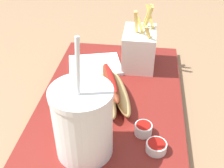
# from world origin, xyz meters

# --- Properties ---
(ground_plane) EXTENTS (2.40, 2.40, 0.02)m
(ground_plane) POSITION_xyz_m (0.00, 0.00, -0.01)
(ground_plane) COLOR #8C6B4C
(food_tray) EXTENTS (0.48, 0.31, 0.02)m
(food_tray) POSITION_xyz_m (0.00, 0.00, 0.01)
(food_tray) COLOR maroon
(food_tray) RESTS_ON ground_plane
(soda_cup) EXTENTS (0.10, 0.10, 0.22)m
(soda_cup) POSITION_xyz_m (0.16, -0.03, 0.09)
(soda_cup) COLOR white
(soda_cup) RESTS_ON food_tray
(fries_basket) EXTENTS (0.11, 0.08, 0.16)m
(fries_basket) POSITION_xyz_m (-0.14, 0.05, 0.07)
(fries_basket) COLOR white
(fries_basket) RESTS_ON food_tray
(hot_dog_1) EXTENTS (0.17, 0.11, 0.07)m
(hot_dog_1) POSITION_xyz_m (0.02, 0.00, 0.05)
(hot_dog_1) COLOR tan
(hot_dog_1) RESTS_ON food_tray
(ketchup_cup_1) EXTENTS (0.04, 0.04, 0.02)m
(ketchup_cup_1) POSITION_xyz_m (0.15, 0.10, 0.03)
(ketchup_cup_1) COLOR white
(ketchup_cup_1) RESTS_ON food_tray
(ketchup_cup_2) EXTENTS (0.03, 0.03, 0.02)m
(ketchup_cup_2) POSITION_xyz_m (0.11, 0.07, 0.03)
(ketchup_cup_2) COLOR white
(ketchup_cup_2) RESTS_ON food_tray
(ketchup_cup_3) EXTENTS (0.04, 0.04, 0.02)m
(ketchup_cup_3) POSITION_xyz_m (0.09, -0.09, 0.03)
(ketchup_cup_3) COLOR white
(ketchup_cup_3) RESTS_ON food_tray
(napkin_stack) EXTENTS (0.14, 0.15, 0.01)m
(napkin_stack) POSITION_xyz_m (-0.11, -0.06, 0.02)
(napkin_stack) COLOR white
(napkin_stack) RESTS_ON food_tray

